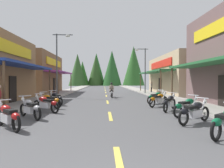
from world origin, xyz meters
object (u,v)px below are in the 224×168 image
object	(u,v)px
motorcycle_parked_right_5	(156,97)
motorcycle_parked_left_0	(8,116)
motorcycle_parked_left_2	(46,104)
motorcycle_parked_left_3	(49,101)
streetlamp_left	(60,56)
motorcycle_parked_right_3	(170,102)
pedestrian_waiting	(151,86)
streetlamp_right	(143,64)
motorcycle_parked_right_4	(159,99)
motorcycle_parked_right_1	(194,111)
motorcycle_parked_right_2	(187,106)
motorcycle_parked_left_4	(56,98)
motorcycle_parked_left_1	(30,108)
rider_cruising_lead	(111,91)

from	to	relation	value
motorcycle_parked_right_5	motorcycle_parked_left_0	bearing A→B (deg)	-171.45
motorcycle_parked_left_2	motorcycle_parked_left_3	world-z (taller)	same
streetlamp_left	motorcycle_parked_left_3	xyz separation A→B (m)	(1.09, -7.74, -3.76)
motorcycle_parked_right_3	pedestrian_waiting	bearing A→B (deg)	26.41
streetlamp_right	motorcycle_parked_right_4	world-z (taller)	streetlamp_right
motorcycle_parked_left_3	motorcycle_parked_right_1	bearing A→B (deg)	-179.14
motorcycle_parked_left_3	pedestrian_waiting	world-z (taller)	pedestrian_waiting
motorcycle_parked_right_4	motorcycle_parked_right_5	size ratio (longest dim) A/B	0.95
motorcycle_parked_right_2	motorcycle_parked_right_1	bearing A→B (deg)	-135.97
motorcycle_parked_left_3	pedestrian_waiting	size ratio (longest dim) A/B	1.15
motorcycle_parked_left_0	motorcycle_parked_left_4	xyz separation A→B (m)	(0.02, 6.83, 0.00)
motorcycle_parked_left_4	motorcycle_parked_left_2	bearing A→B (deg)	146.16
streetlamp_left	motorcycle_parked_left_0	xyz separation A→B (m)	(1.07, -12.88, -3.76)
motorcycle_parked_right_3	motorcycle_parked_right_5	bearing A→B (deg)	33.88
motorcycle_parked_left_2	motorcycle_parked_right_5	bearing A→B (deg)	-118.58
motorcycle_parked_right_5	motorcycle_parked_left_2	world-z (taller)	same
motorcycle_parked_right_5	motorcycle_parked_left_1	xyz separation A→B (m)	(-7.45, -5.28, 0.00)
motorcycle_parked_left_3	motorcycle_parked_left_4	size ratio (longest dim) A/B	1.06
motorcycle_parked_left_1	motorcycle_parked_left_4	size ratio (longest dim) A/B	0.92
motorcycle_parked_left_1	motorcycle_parked_left_2	distance (m)	1.69
streetlamp_left	motorcycle_parked_right_4	size ratio (longest dim) A/B	3.85
streetlamp_left	motorcycle_parked_right_4	world-z (taller)	streetlamp_left
motorcycle_parked_left_0	motorcycle_parked_right_2	bearing A→B (deg)	-119.87
motorcycle_parked_left_1	pedestrian_waiting	bearing A→B (deg)	-74.67
motorcycle_parked_right_4	pedestrian_waiting	distance (m)	14.40
streetlamp_left	streetlamp_right	xyz separation A→B (m)	(9.72, 4.86, -0.33)
motorcycle_parked_right_5	motorcycle_parked_left_3	size ratio (longest dim) A/B	0.98
motorcycle_parked_left_1	motorcycle_parked_left_0	bearing A→B (deg)	133.66
motorcycle_parked_right_4	motorcycle_parked_left_2	distance (m)	7.21
motorcycle_parked_right_4	motorcycle_parked_right_1	bearing A→B (deg)	-129.46
motorcycle_parked_right_4	motorcycle_parked_left_4	size ratio (longest dim) A/B	0.99
streetlamp_right	rider_cruising_lead	size ratio (longest dim) A/B	2.80
motorcycle_parked_right_4	motorcycle_parked_right_5	distance (m)	1.61
motorcycle_parked_right_3	motorcycle_parked_left_1	size ratio (longest dim) A/B	1.11
rider_cruising_lead	motorcycle_parked_left_3	bearing A→B (deg)	149.23
motorcycle_parked_left_1	motorcycle_parked_right_4	bearing A→B (deg)	-107.35
motorcycle_parked_right_3	rider_cruising_lead	bearing A→B (deg)	56.01
streetlamp_right	motorcycle_parked_left_3	distance (m)	15.65
motorcycle_parked_right_1	motorcycle_parked_right_4	size ratio (longest dim) A/B	1.09
motorcycle_parked_right_1	motorcycle_parked_left_0	xyz separation A→B (m)	(-7.21, -0.59, 0.00)
motorcycle_parked_left_0	motorcycle_parked_left_1	bearing A→B (deg)	-47.11
motorcycle_parked_right_1	motorcycle_parked_right_4	distance (m)	5.04
rider_cruising_lead	streetlamp_right	bearing A→B (deg)	-40.93
streetlamp_right	motorcycle_parked_left_3	world-z (taller)	streetlamp_right
motorcycle_parked_right_2	motorcycle_parked_left_0	size ratio (longest dim) A/B	1.17
motorcycle_parked_right_1	motorcycle_parked_left_1	bearing A→B (deg)	137.51
motorcycle_parked_right_2	motorcycle_parked_right_4	bearing A→B (deg)	63.93
motorcycle_parked_left_0	pedestrian_waiting	world-z (taller)	pedestrian_waiting
motorcycle_parked_left_1	motorcycle_parked_right_2	bearing A→B (deg)	-133.27
motorcycle_parked_left_0	motorcycle_parked_left_4	bearing A→B (deg)	-45.65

